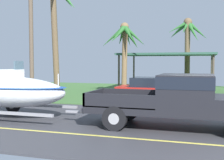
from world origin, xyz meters
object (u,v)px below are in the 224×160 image
(parked_sedan_near, at_px, (160,91))
(carport_awning, at_px, (168,55))
(palm_tree_far_right, at_px, (125,40))
(utility_pole, at_px, (31,29))
(palm_tree_near_left, at_px, (187,37))
(pickup_truck_towing, at_px, (185,99))
(boat_on_trailer, at_px, (7,91))
(palm_tree_far_left, at_px, (56,9))

(parked_sedan_near, distance_m, carport_awning, 7.00)
(parked_sedan_near, height_order, palm_tree_far_right, palm_tree_far_right)
(carport_awning, height_order, utility_pole, utility_pole)
(parked_sedan_near, xyz_separation_m, palm_tree_near_left, (0.91, 8.69, 3.55))
(pickup_truck_towing, distance_m, carport_awning, 12.96)
(boat_on_trailer, xyz_separation_m, carport_awning, (4.84, 12.68, 1.67))
(boat_on_trailer, bearing_deg, palm_tree_far_left, 100.44)
(palm_tree_far_right, bearing_deg, boat_on_trailer, -105.05)
(palm_tree_far_left, bearing_deg, boat_on_trailer, -79.56)
(pickup_truck_towing, height_order, palm_tree_far_left, palm_tree_far_left)
(pickup_truck_towing, xyz_separation_m, boat_on_trailer, (-6.91, 0.00, 0.03))
(palm_tree_far_left, distance_m, palm_tree_far_right, 4.82)
(carport_awning, bearing_deg, palm_tree_far_left, -133.56)
(pickup_truck_towing, distance_m, boat_on_trailer, 6.91)
(pickup_truck_towing, distance_m, parked_sedan_near, 6.24)
(carport_awning, relative_size, utility_pole, 0.88)
(carport_awning, height_order, palm_tree_far_left, palm_tree_far_left)
(pickup_truck_towing, height_order, boat_on_trailer, boat_on_trailer)
(pickup_truck_towing, bearing_deg, palm_tree_near_left, 93.05)
(palm_tree_far_left, xyz_separation_m, palm_tree_far_right, (3.60, 2.67, -1.78))
(boat_on_trailer, xyz_separation_m, palm_tree_far_left, (-1.17, 6.36, 4.36))
(boat_on_trailer, bearing_deg, carport_awning, 69.13)
(pickup_truck_towing, relative_size, boat_on_trailer, 0.95)
(carport_awning, bearing_deg, boat_on_trailer, -110.87)
(pickup_truck_towing, height_order, palm_tree_near_left, palm_tree_near_left)
(utility_pole, bearing_deg, palm_tree_far_right, 42.09)
(palm_tree_far_right, bearing_deg, parked_sedan_near, -47.43)
(carport_awning, bearing_deg, palm_tree_far_right, -123.39)
(boat_on_trailer, height_order, utility_pole, utility_pole)
(parked_sedan_near, distance_m, palm_tree_near_left, 9.43)
(palm_tree_far_left, bearing_deg, parked_sedan_near, -3.26)
(boat_on_trailer, relative_size, parked_sedan_near, 1.34)
(boat_on_trailer, xyz_separation_m, parked_sedan_near, (5.21, 6.00, -0.37))
(palm_tree_far_left, distance_m, utility_pole, 2.10)
(palm_tree_near_left, bearing_deg, boat_on_trailer, -112.63)
(parked_sedan_near, bearing_deg, palm_tree_far_left, 176.74)
(parked_sedan_near, bearing_deg, boat_on_trailer, -130.97)
(carport_awning, bearing_deg, pickup_truck_towing, -80.73)
(palm_tree_far_left, bearing_deg, utility_pole, -122.44)
(pickup_truck_towing, xyz_separation_m, utility_pole, (-8.95, 4.99, 3.07))
(carport_awning, relative_size, palm_tree_far_right, 1.43)
(boat_on_trailer, distance_m, palm_tree_far_left, 7.80)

